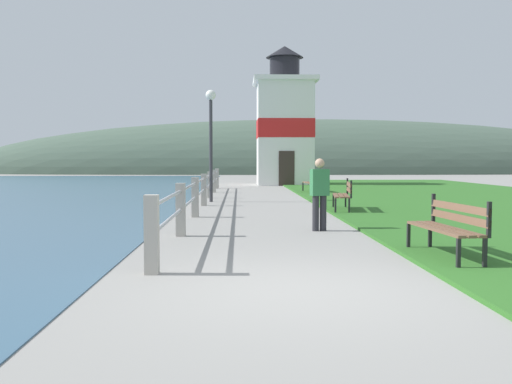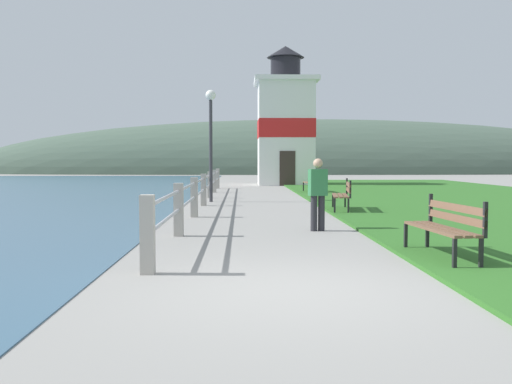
% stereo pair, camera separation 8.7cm
% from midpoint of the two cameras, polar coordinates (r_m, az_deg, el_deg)
% --- Properties ---
extents(ground_plane, '(160.00, 160.00, 0.00)m').
position_cam_midpoint_polar(ground_plane, '(6.64, 3.78, -9.80)').
color(ground_plane, gray).
extents(grass_verge, '(12.00, 41.01, 0.06)m').
position_cam_midpoint_polar(grass_verge, '(21.88, 21.34, -0.82)').
color(grass_verge, '#2D6623').
rests_on(grass_verge, ground_plane).
extents(seawall_railing, '(0.18, 22.42, 1.04)m').
position_cam_midpoint_polar(seawall_railing, '(18.62, -5.13, 0.45)').
color(seawall_railing, '#A8A399').
rests_on(seawall_railing, ground_plane).
extents(park_bench_near, '(0.61, 1.87, 0.94)m').
position_cam_midpoint_polar(park_bench_near, '(8.98, 18.70, -3.07)').
color(park_bench_near, brown).
rests_on(park_bench_near, ground_plane).
extents(park_bench_midway, '(0.72, 1.93, 0.94)m').
position_cam_midpoint_polar(park_bench_midway, '(16.58, 8.89, -0.11)').
color(park_bench_midway, brown).
rests_on(park_bench_midway, ground_plane).
extents(park_bench_far, '(0.62, 1.82, 0.94)m').
position_cam_midpoint_polar(park_bench_far, '(25.60, 5.83, 1.08)').
color(park_bench_far, brown).
rests_on(park_bench_far, ground_plane).
extents(lighthouse, '(3.72, 3.72, 8.25)m').
position_cam_midpoint_polar(lighthouse, '(34.37, 3.03, 6.69)').
color(lighthouse, white).
rests_on(lighthouse, ground_plane).
extents(person_strolling, '(0.41, 0.28, 1.53)m').
position_cam_midpoint_polar(person_strolling, '(12.04, 6.40, 0.03)').
color(person_strolling, '#28282D').
rests_on(person_strolling, ground_plane).
extents(lamp_post, '(0.36, 0.36, 3.96)m').
position_cam_midpoint_polar(lamp_post, '(20.35, -4.43, 6.73)').
color(lamp_post, '#333338').
rests_on(lamp_post, ground_plane).
extents(distant_hillside, '(80.00, 16.00, 12.00)m').
position_cam_midpoint_polar(distant_hillside, '(64.38, 6.20, 1.90)').
color(distant_hillside, '#475B4C').
rests_on(distant_hillside, ground_plane).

